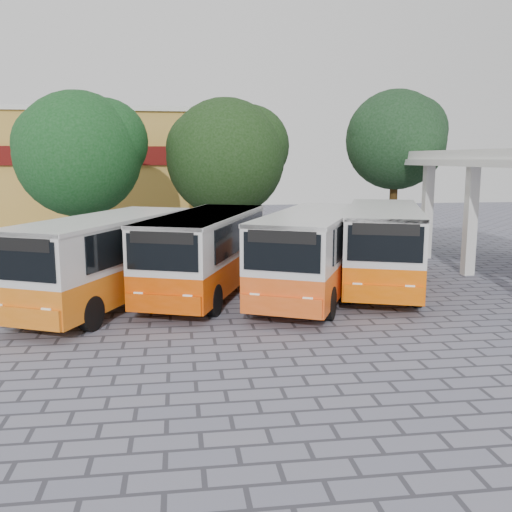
{
  "coord_description": "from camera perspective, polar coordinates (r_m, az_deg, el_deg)",
  "views": [
    {
      "loc": [
        -4.7,
        -16.84,
        5.05
      ],
      "look_at": [
        -1.87,
        3.58,
        1.5
      ],
      "focal_mm": 40.0,
      "sensor_mm": 36.0,
      "label": 1
    }
  ],
  "objects": [
    {
      "name": "ground",
      "position": [
        18.2,
        7.45,
        -6.43
      ],
      "size": [
        90.0,
        90.0,
        0.0
      ],
      "primitive_type": "plane",
      "color": "slate",
      "rests_on": "ground"
    },
    {
      "name": "shophouse_block",
      "position": [
        43.29,
        -16.43,
        8.19
      ],
      "size": [
        20.4,
        10.4,
        8.3
      ],
      "color": "gold",
      "rests_on": "ground"
    },
    {
      "name": "bus_far_left",
      "position": [
        20.16,
        -14.82,
        0.1
      ],
      "size": [
        5.94,
        9.15,
        3.07
      ],
      "rotation": [
        0.0,
        0.0,
        -0.44
      ],
      "color": "orange",
      "rests_on": "ground"
    },
    {
      "name": "bus_centre_left",
      "position": [
        21.1,
        -5.05,
        0.76
      ],
      "size": [
        5.37,
        9.02,
        3.04
      ],
      "rotation": [
        0.0,
        0.0,
        -0.36
      ],
      "color": "#D64400",
      "rests_on": "ground"
    },
    {
      "name": "bus_centre_right",
      "position": [
        20.79,
        5.64,
        0.74
      ],
      "size": [
        6.07,
        9.3,
        3.12
      ],
      "rotation": [
        0.0,
        0.0,
        -0.44
      ],
      "color": "#E75314",
      "rests_on": "ground"
    },
    {
      "name": "bus_far_right",
      "position": [
        22.81,
        12.6,
        1.43
      ],
      "size": [
        5.47,
        9.38,
        3.17
      ],
      "rotation": [
        0.0,
        0.0,
        -0.34
      ],
      "color": "#ED5B00",
      "rests_on": "ground"
    },
    {
      "name": "tree_left",
      "position": [
        30.54,
        -17.19,
        10.09
      ],
      "size": [
        6.63,
        6.32,
        8.4
      ],
      "color": "black",
      "rests_on": "ground"
    },
    {
      "name": "tree_middle",
      "position": [
        31.63,
        -2.91,
        10.16
      ],
      "size": [
        6.77,
        6.45,
        8.29
      ],
      "color": "black",
      "rests_on": "ground"
    },
    {
      "name": "tree_right",
      "position": [
        33.48,
        13.91,
        11.51
      ],
      "size": [
        5.82,
        5.54,
        8.83
      ],
      "color": "#462F13",
      "rests_on": "ground"
    }
  ]
}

